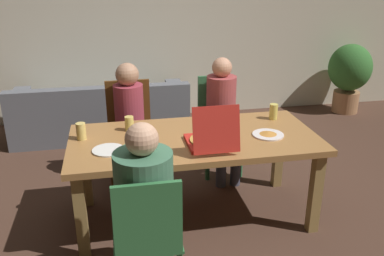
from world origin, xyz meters
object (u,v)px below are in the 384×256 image
(pizza_box_0, at_px, (210,140))
(drinking_glass_1, at_px, (81,131))
(chair_2, at_px, (130,125))
(plate_1, at_px, (108,150))
(person_0, at_px, (144,196))
(person_2, at_px, (130,115))
(plate_0, at_px, (268,134))
(couch, at_px, (102,115))
(person_1, at_px, (223,110))
(chair_1, at_px, (218,122))
(dining_table, at_px, (194,147))
(potted_plant, at_px, (349,73))
(drinking_glass_3, at_px, (129,124))
(drinking_glass_0, at_px, (273,112))
(drinking_glass_2, at_px, (153,153))
(chair_0, at_px, (147,236))

(pizza_box_0, distance_m, drinking_glass_1, 1.02)
(chair_2, height_order, plate_1, chair_2)
(person_0, distance_m, chair_2, 1.71)
(person_0, distance_m, person_2, 1.54)
(plate_0, distance_m, couch, 2.60)
(person_1, height_order, pizza_box_0, person_1)
(chair_1, height_order, plate_1, chair_1)
(person_0, xyz_separation_m, person_2, (-0.00, 1.54, -0.01))
(pizza_box_0, distance_m, couch, 2.48)
(dining_table, xyz_separation_m, person_1, (0.44, 0.73, 0.04))
(person_0, bearing_deg, plate_0, 33.47)
(chair_2, distance_m, couch, 1.23)
(plate_1, relative_size, potted_plant, 0.24)
(dining_table, xyz_separation_m, plate_1, (-0.68, -0.14, 0.09))
(couch, bearing_deg, potted_plant, 3.75)
(plate_0, height_order, potted_plant, potted_plant)
(plate_1, height_order, drinking_glass_3, drinking_glass_3)
(chair_2, height_order, potted_plant, potted_plant)
(drinking_glass_0, relative_size, couch, 0.07)
(person_1, xyz_separation_m, chair_2, (-0.91, 0.17, -0.16))
(plate_0, bearing_deg, dining_table, 171.73)
(drinking_glass_2, height_order, potted_plant, potted_plant)
(plate_0, xyz_separation_m, couch, (-1.37, 2.15, -0.50))
(person_0, bearing_deg, chair_2, 90.00)
(drinking_glass_0, xyz_separation_m, drinking_glass_3, (-1.28, -0.03, -0.01))
(chair_2, bearing_deg, drinking_glass_2, -85.44)
(person_1, distance_m, drinking_glass_2, 1.39)
(person_0, relative_size, person_1, 1.01)
(chair_0, relative_size, person_0, 0.77)
(person_0, distance_m, plate_1, 0.68)
(plate_1, bearing_deg, drinking_glass_0, 15.77)
(potted_plant, bearing_deg, drinking_glass_3, -147.77)
(plate_0, relative_size, drinking_glass_3, 2.07)
(chair_1, relative_size, potted_plant, 0.98)
(pizza_box_0, height_order, potted_plant, pizza_box_0)
(drinking_glass_2, bearing_deg, chair_2, 94.56)
(chair_1, bearing_deg, pizza_box_0, -107.90)
(chair_2, bearing_deg, couch, 104.73)
(pizza_box_0, distance_m, drinking_glass_2, 0.50)
(person_2, bearing_deg, person_1, -0.79)
(person_1, bearing_deg, potted_plant, 33.93)
(plate_1, bearing_deg, chair_2, 78.92)
(chair_0, relative_size, chair_1, 0.96)
(drinking_glass_0, distance_m, drinking_glass_2, 1.32)
(chair_2, height_order, drinking_glass_0, chair_2)
(plate_0, height_order, drinking_glass_0, drinking_glass_0)
(person_1, distance_m, person_2, 0.91)
(plate_1, distance_m, potted_plant, 4.22)
(dining_table, relative_size, chair_0, 2.12)
(person_2, bearing_deg, couch, 103.05)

